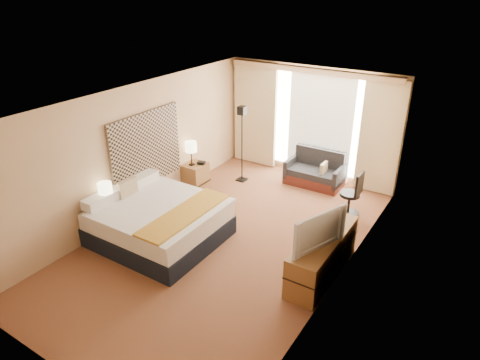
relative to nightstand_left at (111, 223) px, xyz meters
The scene contains 21 objects.
floor 2.16m from the nightstand_left, 29.31° to the left, with size 4.20×7.00×0.02m, color maroon.
ceiling 3.16m from the nightstand_left, 29.31° to the left, with size 4.20×7.00×0.02m, color white.
wall_back 5.02m from the nightstand_left, 67.66° to the left, with size 4.20×0.02×2.60m, color #DAAF85.
wall_front 3.25m from the nightstand_left, 52.65° to the right, with size 4.20×0.02×2.60m, color #DAAF85.
wall_left 1.49m from the nightstand_left, 102.36° to the left, with size 0.02×7.00×2.60m, color #DAAF85.
wall_right 4.23m from the nightstand_left, 14.81° to the left, with size 0.02×7.00×2.60m, color #DAAF85.
headboard 1.62m from the nightstand_left, 98.64° to the left, with size 0.06×1.85×1.50m, color black.
nightstand_left is the anchor object (origin of this frame).
nightstand_right 2.50m from the nightstand_left, 90.00° to the left, with size 0.45×0.52×0.55m, color brown.
media_dresser 3.85m from the nightstand_left, 15.84° to the left, with size 0.50×1.80×0.70m, color brown.
window 5.10m from the nightstand_left, 64.87° to the left, with size 2.30×0.02×2.30m, color white.
curtains 4.95m from the nightstand_left, 67.18° to the left, with size 4.12×0.19×2.56m.
bed 0.91m from the nightstand_left, 26.31° to the left, with size 2.09×1.91×1.02m.
loveseat 4.67m from the nightstand_left, 61.13° to the left, with size 1.29×0.71×0.80m.
floor_lamp 3.57m from the nightstand_left, 77.87° to the left, with size 0.23×0.23×1.79m.
desk_chair 4.67m from the nightstand_left, 42.41° to the left, with size 0.46×0.46×0.94m.
lamp_left 0.68m from the nightstand_left, 162.14° to the left, with size 0.25×0.25×0.53m.
lamp_right 2.52m from the nightstand_left, 90.54° to the left, with size 0.26×0.26×0.55m.
tissue_box 0.38m from the nightstand_left, 80.54° to the right, with size 0.13×0.13×0.12m, color #87B5D1.
telephone 2.61m from the nightstand_left, 87.34° to the left, with size 0.16×0.13×0.06m, color black.
television 3.80m from the nightstand_left, 11.70° to the left, with size 1.03×0.14×0.59m, color black.
Camera 1 is at (3.75, -5.46, 4.36)m, focal length 32.00 mm.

